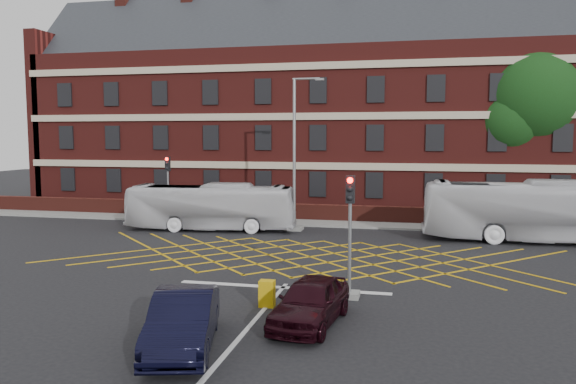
% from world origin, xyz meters
% --- Properties ---
extents(ground, '(120.00, 120.00, 0.00)m').
position_xyz_m(ground, '(0.00, 0.00, 0.00)').
color(ground, black).
rests_on(ground, ground).
extents(victorian_building, '(51.00, 12.17, 20.40)m').
position_xyz_m(victorian_building, '(0.25, 22.00, 7.84)').
color(victorian_building, '#571916').
rests_on(victorian_building, ground).
extents(boundary_wall, '(56.00, 0.50, 1.10)m').
position_xyz_m(boundary_wall, '(0.00, 13.00, 0.55)').
color(boundary_wall, '#521C15').
rests_on(boundary_wall, ground).
extents(far_pavement, '(60.00, 3.00, 0.12)m').
position_xyz_m(far_pavement, '(0.00, 12.00, 0.06)').
color(far_pavement, slate).
rests_on(far_pavement, ground).
extents(box_junction_hatching, '(8.22, 8.22, 0.02)m').
position_xyz_m(box_junction_hatching, '(0.00, 2.00, 0.01)').
color(box_junction_hatching, '#CC990C').
rests_on(box_junction_hatching, ground).
extents(stop_line, '(8.00, 0.30, 0.02)m').
position_xyz_m(stop_line, '(0.00, -3.50, 0.01)').
color(stop_line, silver).
rests_on(stop_line, ground).
extents(centre_line, '(0.15, 14.00, 0.02)m').
position_xyz_m(centre_line, '(0.00, -10.00, 0.01)').
color(centre_line, silver).
rests_on(centre_line, ground).
extents(bus_left, '(10.23, 3.35, 2.80)m').
position_xyz_m(bus_left, '(-7.13, 8.11, 1.40)').
color(bus_left, silver).
rests_on(bus_left, ground).
extents(bus_right, '(11.84, 2.88, 3.29)m').
position_xyz_m(bus_right, '(11.08, 8.32, 1.65)').
color(bus_right, silver).
rests_on(bus_right, ground).
extents(car_navy, '(2.72, 4.79, 1.49)m').
position_xyz_m(car_navy, '(-1.24, -9.86, 0.75)').
color(car_navy, black).
rests_on(car_navy, ground).
extents(car_maroon, '(2.18, 4.30, 1.40)m').
position_xyz_m(car_maroon, '(1.72, -7.25, 0.70)').
color(car_maroon, black).
rests_on(car_maroon, ground).
extents(deciduous_tree, '(7.53, 7.25, 11.91)m').
position_xyz_m(deciduous_tree, '(12.36, 18.37, 7.76)').
color(deciduous_tree, black).
rests_on(deciduous_tree, ground).
extents(traffic_light_near, '(0.70, 0.70, 4.27)m').
position_xyz_m(traffic_light_near, '(2.54, -4.22, 1.76)').
color(traffic_light_near, slate).
rests_on(traffic_light_near, ground).
extents(traffic_light_far, '(0.70, 0.70, 4.27)m').
position_xyz_m(traffic_light_far, '(-11.09, 10.73, 1.76)').
color(traffic_light_far, slate).
rests_on(traffic_light_far, ground).
extents(street_lamp, '(2.25, 1.00, 8.99)m').
position_xyz_m(street_lamp, '(-2.20, 9.15, 3.10)').
color(street_lamp, slate).
rests_on(street_lamp, ground).
extents(direction_signs, '(1.10, 0.16, 2.20)m').
position_xyz_m(direction_signs, '(-13.60, 11.42, 1.38)').
color(direction_signs, gray).
rests_on(direction_signs, ground).
extents(utility_cabinet, '(0.50, 0.38, 0.88)m').
position_xyz_m(utility_cabinet, '(0.01, -5.86, 0.44)').
color(utility_cabinet, gold).
rests_on(utility_cabinet, ground).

